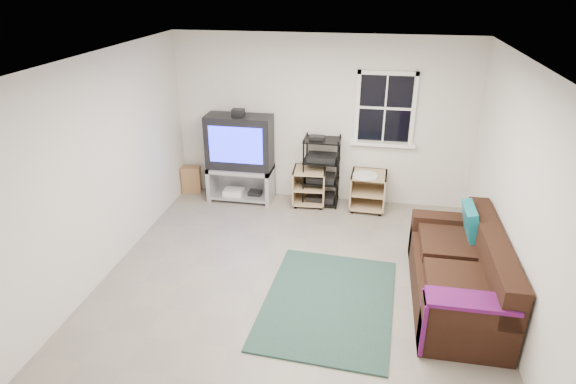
% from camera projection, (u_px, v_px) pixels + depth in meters
% --- Properties ---
extents(room, '(4.60, 4.62, 4.60)m').
position_uv_depth(room, '(385.00, 113.00, 7.16)').
color(room, gray).
rests_on(room, ground).
extents(tv_unit, '(1.02, 0.51, 1.50)m').
position_uv_depth(tv_unit, '(240.00, 151.00, 7.57)').
color(tv_unit, '#A6A6AE').
rests_on(tv_unit, ground).
extents(av_rack, '(0.56, 0.41, 1.12)m').
position_uv_depth(av_rack, '(321.00, 175.00, 7.55)').
color(av_rack, black).
rests_on(av_rack, ground).
extents(side_table_left, '(0.53, 0.53, 0.59)m').
position_uv_depth(side_table_left, '(309.00, 184.00, 7.64)').
color(side_table_left, tan).
rests_on(side_table_left, ground).
extents(side_table_right, '(0.55, 0.57, 0.61)m').
position_uv_depth(side_table_right, '(368.00, 188.00, 7.46)').
color(side_table_right, tan).
rests_on(side_table_right, ground).
extents(sofa, '(0.90, 2.03, 0.93)m').
position_uv_depth(sofa, '(460.00, 276.00, 5.32)').
color(sofa, black).
rests_on(sofa, ground).
extents(shag_rug, '(1.52, 2.02, 0.02)m').
position_uv_depth(shag_rug, '(328.00, 302.00, 5.41)').
color(shag_rug, black).
rests_on(shag_rug, ground).
extents(paper_bag, '(0.34, 0.26, 0.44)m').
position_uv_depth(paper_bag, '(191.00, 179.00, 8.07)').
color(paper_bag, '#9D7546').
rests_on(paper_bag, ground).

